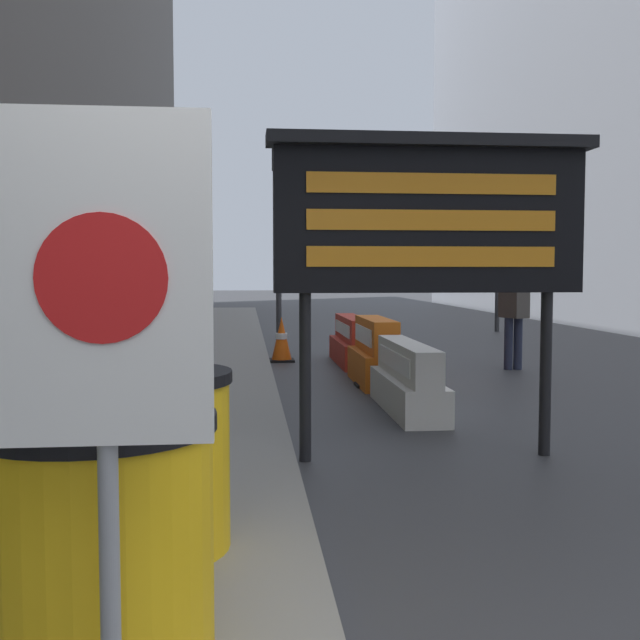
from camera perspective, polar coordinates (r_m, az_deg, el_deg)
bare_tree at (r=9.96m, az=-20.61°, el=3.37°), size 1.27×1.45×3.02m
barrel_drum_foreground at (r=2.96m, az=-16.52°, el=-15.83°), size 0.87×0.87×0.93m
barrel_drum_middle at (r=4.08m, az=-12.86°, el=-10.33°), size 0.87×0.87×0.93m
warning_sign at (r=2.22m, az=-16.13°, el=-0.14°), size 0.62×0.08×1.91m
message_board at (r=6.33m, az=8.31°, el=7.69°), size 2.70×0.36×2.69m
jersey_barrier_white at (r=8.52m, az=6.68°, el=-4.65°), size 0.50×2.09×0.78m
jersey_barrier_orange_near at (r=10.51m, az=4.28°, el=-2.69°), size 0.57×1.68×0.93m
jersey_barrier_red_striped at (r=12.79m, az=2.48°, el=-1.77°), size 0.55×2.18×0.81m
traffic_cone_near at (r=12.29m, az=3.11°, el=-2.11°), size 0.38×0.38×0.68m
traffic_cone_mid at (r=13.13m, az=-2.94°, el=-1.51°), size 0.44×0.44×0.78m
traffic_cone_far at (r=10.31m, az=3.76°, el=-3.27°), size 0.37×0.37×0.67m
traffic_light_near_curb at (r=16.20m, az=-3.17°, el=9.74°), size 0.28×0.44×4.56m
traffic_light_far_side at (r=20.04m, az=13.53°, el=6.37°), size 0.28×0.45×3.48m
pedestrian_worker at (r=12.40m, az=14.55°, el=1.01°), size 0.41×0.52×1.73m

